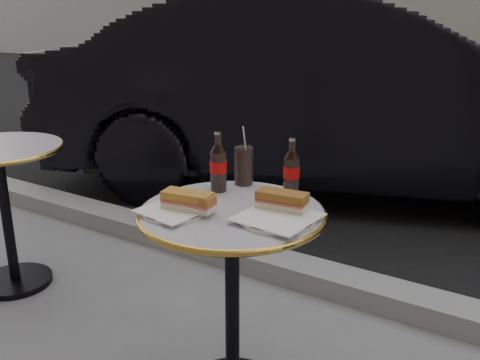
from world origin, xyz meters
The scene contains 13 objects.
asphalt_road centered at (0.00, 5.00, 0.00)m, with size 40.00×8.00×0.00m, color black.
curb centered at (0.00, 0.90, 0.05)m, with size 40.00×0.20×0.12m, color gray.
bistro_table centered at (0.00, 0.00, 0.37)m, with size 0.62×0.62×0.73m, color #BAB2C4, non-canonical shape.
bistro_table_second centered at (-1.40, 0.10, 0.37)m, with size 0.62×0.62×0.73m, color #BAB2C4, non-canonical shape.
plate_left centered at (-0.14, -0.13, 0.74)m, with size 0.20×0.20×0.01m, color silver.
plate_right centered at (0.17, -0.01, 0.74)m, with size 0.24×0.24×0.01m, color silver.
sandwich_left_a centered at (-0.10, -0.10, 0.77)m, with size 0.16×0.08×0.06m, color #B4782D.
sandwich_left_b centered at (-0.09, -0.10, 0.77)m, with size 0.15×0.07×0.05m, color #A65D2A.
sandwich_right centered at (0.15, 0.06, 0.77)m, with size 0.16×0.08×0.06m, color brown.
cola_bottle_left centered at (-0.14, 0.13, 0.84)m, with size 0.06×0.06×0.22m, color black, non-canonical shape.
cola_bottle_right centered at (0.10, 0.23, 0.84)m, with size 0.06×0.06×0.21m, color black, non-canonical shape.
cola_glass centered at (-0.11, 0.24, 0.80)m, with size 0.07×0.07×0.14m, color black.
parked_car centered at (-0.60, 2.45, 0.73)m, with size 4.46×1.55×1.47m, color black.
Camera 1 is at (0.89, -1.36, 1.36)m, focal length 40.00 mm.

